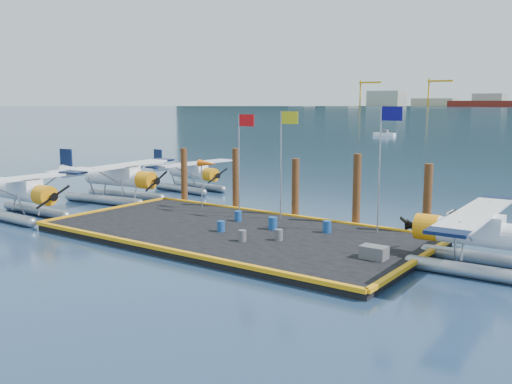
% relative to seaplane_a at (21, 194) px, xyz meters
% --- Properties ---
extents(ground, '(4000.00, 4000.00, 0.00)m').
position_rel_seaplane_a_xyz_m(ground, '(13.61, 3.69, -1.52)').
color(ground, navy).
rests_on(ground, ground).
extents(dock, '(20.00, 10.00, 0.40)m').
position_rel_seaplane_a_xyz_m(dock, '(13.61, 3.69, -1.32)').
color(dock, black).
rests_on(dock, ground).
extents(dock_bumpers, '(20.25, 10.25, 0.18)m').
position_rel_seaplane_a_xyz_m(dock_bumpers, '(13.61, 3.69, -1.03)').
color(dock_bumpers, orange).
rests_on(dock_bumpers, dock).
extents(seaplane_a, '(8.85, 9.75, 3.48)m').
position_rel_seaplane_a_xyz_m(seaplane_a, '(0.00, 0.00, 0.00)').
color(seaplane_a, gray).
rests_on(seaplane_a, ground).
extents(seaplane_b, '(9.28, 10.25, 3.63)m').
position_rel_seaplane_a_xyz_m(seaplane_b, '(0.26, 7.43, 0.06)').
color(seaplane_b, gray).
rests_on(seaplane_b, ground).
extents(seaplane_c, '(8.01, 8.83, 3.12)m').
position_rel_seaplane_a_xyz_m(seaplane_c, '(1.11, 14.32, -0.16)').
color(seaplane_c, gray).
rests_on(seaplane_c, ground).
extents(seaplane_d, '(8.70, 9.58, 3.41)m').
position_rel_seaplane_a_xyz_m(seaplane_d, '(26.04, 4.89, -0.03)').
color(seaplane_d, gray).
rests_on(seaplane_d, ground).
extents(drum_0, '(0.41, 0.41, 0.57)m').
position_rel_seaplane_a_xyz_m(drum_0, '(12.41, 5.68, -0.83)').
color(drum_0, navy).
rests_on(drum_0, dock).
extents(drum_1, '(0.39, 0.39, 0.56)m').
position_rel_seaplane_a_xyz_m(drum_1, '(15.50, 1.99, -0.84)').
color(drum_1, '#545358').
rests_on(drum_1, dock).
extents(drum_2, '(0.39, 0.39, 0.56)m').
position_rel_seaplane_a_xyz_m(drum_2, '(16.84, 3.19, -0.84)').
color(drum_2, '#545358').
rests_on(drum_2, dock).
extents(drum_3, '(0.40, 0.40, 0.57)m').
position_rel_seaplane_a_xyz_m(drum_3, '(13.33, 3.01, -0.83)').
color(drum_3, navy).
rests_on(drum_3, dock).
extents(drum_4, '(0.44, 0.44, 0.62)m').
position_rel_seaplane_a_xyz_m(drum_4, '(17.94, 6.07, -0.81)').
color(drum_4, navy).
rests_on(drum_4, dock).
extents(drum_5, '(0.47, 0.47, 0.67)m').
position_rel_seaplane_a_xyz_m(drum_5, '(15.25, 5.02, -0.78)').
color(drum_5, navy).
rests_on(drum_5, dock).
extents(crate, '(1.13, 0.75, 0.56)m').
position_rel_seaplane_a_xyz_m(crate, '(22.00, 2.85, -0.83)').
color(crate, '#545358').
rests_on(crate, dock).
extents(flagpole_red, '(1.14, 0.08, 6.00)m').
position_rel_seaplane_a_xyz_m(flagpole_red, '(11.32, 7.49, 2.88)').
color(flagpole_red, '#94939B').
rests_on(flagpole_red, dock).
extents(flagpole_yellow, '(1.14, 0.08, 6.20)m').
position_rel_seaplane_a_xyz_m(flagpole_yellow, '(14.32, 7.49, 3.00)').
color(flagpole_yellow, '#94939B').
rests_on(flagpole_yellow, dock).
extents(flagpole_blue, '(1.14, 0.08, 6.50)m').
position_rel_seaplane_a_xyz_m(flagpole_blue, '(20.31, 7.49, 3.17)').
color(flagpole_blue, '#94939B').
rests_on(flagpole_blue, dock).
extents(windsock, '(1.40, 0.44, 3.12)m').
position_rel_seaplane_a_xyz_m(windsock, '(8.59, 7.49, 1.71)').
color(windsock, '#94939B').
rests_on(windsock, dock).
extents(piling_0, '(0.44, 0.44, 4.00)m').
position_rel_seaplane_a_xyz_m(piling_0, '(5.11, 9.09, 0.48)').
color(piling_0, '#462814').
rests_on(piling_0, ground).
extents(piling_1, '(0.44, 0.44, 4.20)m').
position_rel_seaplane_a_xyz_m(piling_1, '(9.61, 9.09, 0.58)').
color(piling_1, '#462814').
rests_on(piling_1, ground).
extents(piling_2, '(0.44, 0.44, 3.80)m').
position_rel_seaplane_a_xyz_m(piling_2, '(14.11, 9.09, 0.38)').
color(piling_2, '#462814').
rests_on(piling_2, ground).
extents(piling_3, '(0.44, 0.44, 4.30)m').
position_rel_seaplane_a_xyz_m(piling_3, '(18.11, 9.09, 0.63)').
color(piling_3, '#462814').
rests_on(piling_3, ground).
extents(piling_4, '(0.44, 0.44, 4.00)m').
position_rel_seaplane_a_xyz_m(piling_4, '(22.11, 9.09, 0.48)').
color(piling_4, '#462814').
rests_on(piling_4, ground).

